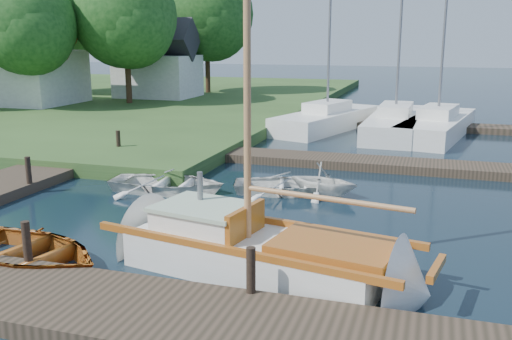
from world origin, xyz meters
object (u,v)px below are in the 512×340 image
(tender_b, at_px, (323,177))
(house_c, at_px, (158,66))
(mooring_post_2, at_px, (251,270))
(dinghy, at_px, (24,246))
(sailboat, at_px, (264,256))
(marina_boat_0, at_px, (327,118))
(marina_boat_2, at_px, (438,124))
(tender_c, at_px, (288,182))
(tree_3, at_px, (126,15))
(mooring_post_1, at_px, (27,242))
(tree_4, at_px, (54,10))
(marina_boat_1, at_px, (395,122))
(house_a, at_px, (24,63))
(mooring_post_4, at_px, (28,170))
(tree_2, at_px, (26,23))
(tree_7, at_px, (207,13))
(mooring_post_5, at_px, (118,141))
(tender_a, at_px, (167,180))

(tender_b, distance_m, house_c, 24.96)
(mooring_post_2, bearing_deg, house_c, 119.86)
(mooring_post_2, bearing_deg, dinghy, 174.70)
(sailboat, relative_size, marina_boat_0, 0.90)
(sailboat, height_order, marina_boat_2, marina_boat_2)
(tender_c, relative_size, tree_3, 0.37)
(mooring_post_1, height_order, marina_boat_0, marina_boat_0)
(tender_b, xyz_separation_m, tree_4, (-23.29, 19.67, 5.83))
(sailboat, bearing_deg, dinghy, -156.99)
(marina_boat_1, distance_m, marina_boat_2, 1.96)
(sailboat, relative_size, tree_3, 1.12)
(sailboat, xyz_separation_m, tree_4, (-23.28, 25.54, 6.03))
(marina_boat_0, bearing_deg, tender_c, -157.65)
(mooring_post_2, xyz_separation_m, house_a, (-21.50, 21.00, 2.26))
(mooring_post_4, relative_size, tree_2, 0.10)
(mooring_post_2, relative_size, house_a, 0.13)
(mooring_post_2, bearing_deg, tree_7, 113.50)
(mooring_post_4, height_order, house_a, house_a)
(mooring_post_4, distance_m, tender_c, 7.64)
(mooring_post_4, relative_size, marina_boat_0, 0.07)
(mooring_post_5, relative_size, dinghy, 0.21)
(tree_4, bearing_deg, tree_3, -26.57)
(sailboat, relative_size, tender_a, 2.84)
(tender_c, height_order, tree_3, tree_3)
(marina_boat_0, bearing_deg, marina_boat_1, -75.06)
(sailboat, xyz_separation_m, house_a, (-21.28, 19.49, 2.62))
(tender_b, relative_size, tree_3, 0.23)
(mooring_post_2, height_order, sailboat, sailboat)
(sailboat, bearing_deg, mooring_post_2, -71.06)
(mooring_post_4, xyz_separation_m, tree_4, (-15.00, 22.05, 5.67))
(mooring_post_1, distance_m, tree_2, 24.67)
(tender_c, distance_m, tree_3, 21.90)
(mooring_post_2, relative_size, mooring_post_5, 1.00)
(tender_c, distance_m, marina_boat_0, 12.15)
(tree_2, bearing_deg, house_c, 63.30)
(mooring_post_2, distance_m, tree_4, 36.28)
(tree_3, bearing_deg, tender_c, -47.75)
(house_a, bearing_deg, marina_boat_0, -4.66)
(tree_7, bearing_deg, mooring_post_1, -73.84)
(marina_boat_0, height_order, marina_boat_2, marina_boat_2)
(tender_a, bearing_deg, tree_2, 44.01)
(mooring_post_5, xyz_separation_m, sailboat, (8.28, -8.49, -0.36))
(marina_boat_1, xyz_separation_m, tree_3, (-16.43, 3.72, 5.25))
(tender_c, xyz_separation_m, tree_4, (-22.26, 19.70, 6.04))
(tender_a, bearing_deg, tender_c, -79.80)
(mooring_post_1, xyz_separation_m, house_a, (-17.00, 21.00, 2.26))
(mooring_post_2, relative_size, marina_boat_2, 0.07)
(marina_boat_2, relative_size, tree_3, 1.36)
(mooring_post_2, bearing_deg, mooring_post_4, 149.53)
(mooring_post_4, bearing_deg, tree_7, 100.86)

